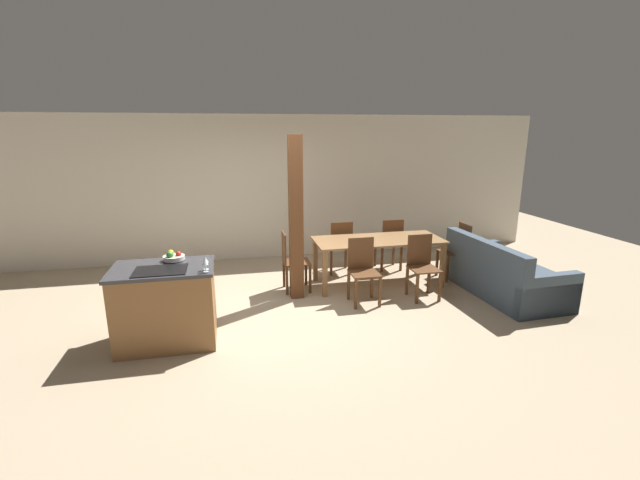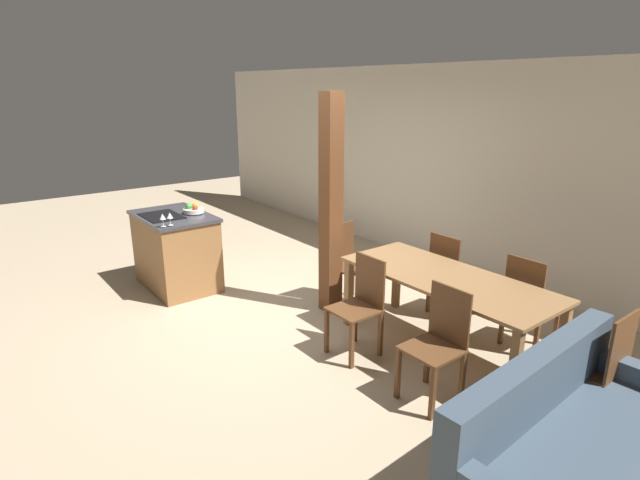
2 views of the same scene
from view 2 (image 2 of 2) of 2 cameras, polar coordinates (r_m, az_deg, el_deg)
ground_plane at (r=5.64m, az=-5.41°, el=-8.20°), size 16.00×16.00×0.00m
wall_back at (r=7.03m, az=13.70°, el=8.04°), size 11.20×0.08×2.70m
kitchen_island at (r=6.40m, az=-16.11°, el=-1.18°), size 1.12×0.76×0.94m
fruit_bowl at (r=6.26m, az=-14.26°, el=3.41°), size 0.25×0.25×0.12m
wine_glass_near at (r=5.70m, az=-17.56°, el=2.52°), size 0.07×0.07×0.15m
wine_glass_middle at (r=5.73m, az=-16.79°, el=2.65°), size 0.07×0.07×0.15m
dining_table at (r=4.74m, az=14.22°, el=-5.12°), size 2.03×0.84×0.75m
dining_chair_near_left at (r=4.65m, az=4.60°, el=-7.30°), size 0.40×0.40×0.93m
dining_chair_near_right at (r=4.09m, az=13.37°, el=-11.31°), size 0.40×0.40×0.93m
dining_chair_far_left at (r=5.54m, az=14.59°, el=-3.68°), size 0.40×0.40×0.93m
dining_chair_far_right at (r=5.09m, az=22.71°, el=-6.42°), size 0.40×0.40×0.93m
dining_chair_head_end at (r=5.69m, az=3.13°, el=-2.58°), size 0.40×0.40×0.93m
dining_chair_foot_end at (r=4.20m, az=29.31°, el=-12.41°), size 0.40×0.40×0.93m
couch at (r=3.57m, az=28.07°, el=-21.68°), size 1.04×1.90×0.86m
timber_post at (r=5.30m, az=1.26°, el=3.80°), size 0.19×0.19×2.37m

